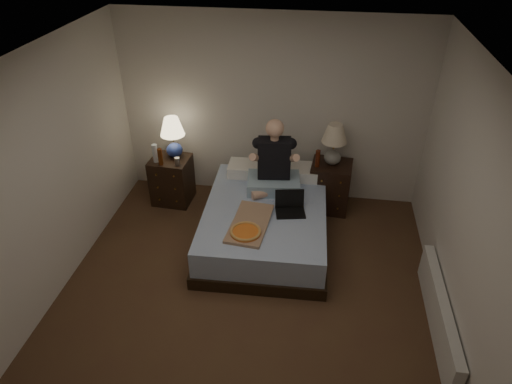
% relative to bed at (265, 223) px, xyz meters
% --- Properties ---
extents(floor, '(4.00, 4.50, 0.00)m').
position_rel_bed_xyz_m(floor, '(-0.08, -1.16, -0.24)').
color(floor, brown).
rests_on(floor, ground).
extents(ceiling, '(4.00, 4.50, 0.00)m').
position_rel_bed_xyz_m(ceiling, '(-0.08, -1.16, 2.26)').
color(ceiling, white).
rests_on(ceiling, ground).
extents(wall_back, '(4.00, 0.00, 2.50)m').
position_rel_bed_xyz_m(wall_back, '(-0.08, 1.09, 1.01)').
color(wall_back, silver).
rests_on(wall_back, ground).
extents(wall_left, '(0.00, 4.50, 2.50)m').
position_rel_bed_xyz_m(wall_left, '(-2.08, -1.16, 1.01)').
color(wall_left, silver).
rests_on(wall_left, ground).
extents(wall_right, '(0.00, 4.50, 2.50)m').
position_rel_bed_xyz_m(wall_right, '(1.92, -1.16, 1.01)').
color(wall_right, silver).
rests_on(wall_right, ground).
extents(bed, '(1.50, 1.96, 0.48)m').
position_rel_bed_xyz_m(bed, '(0.00, 0.00, 0.00)').
color(bed, '#5E82BD').
rests_on(bed, floor).
extents(nightstand_left, '(0.53, 0.48, 0.66)m').
position_rel_bed_xyz_m(nightstand_left, '(-1.38, 0.66, 0.09)').
color(nightstand_left, black).
rests_on(nightstand_left, floor).
extents(nightstand_right, '(0.55, 0.51, 0.67)m').
position_rel_bed_xyz_m(nightstand_right, '(0.77, 0.81, 0.10)').
color(nightstand_right, black).
rests_on(nightstand_right, floor).
extents(lamp_left, '(0.38, 0.38, 0.56)m').
position_rel_bed_xyz_m(lamp_left, '(-1.33, 0.75, 0.70)').
color(lamp_left, '#293E96').
rests_on(lamp_left, nightstand_left).
extents(lamp_right, '(0.33, 0.33, 0.56)m').
position_rel_bed_xyz_m(lamp_right, '(0.76, 0.82, 0.71)').
color(lamp_right, gray).
rests_on(lamp_right, nightstand_right).
extents(water_bottle, '(0.07, 0.07, 0.25)m').
position_rel_bed_xyz_m(water_bottle, '(-1.53, 0.57, 0.54)').
color(water_bottle, white).
rests_on(water_bottle, nightstand_left).
extents(soda_can, '(0.07, 0.07, 0.10)m').
position_rel_bed_xyz_m(soda_can, '(-1.23, 0.54, 0.47)').
color(soda_can, '#B0B0AB').
rests_on(soda_can, nightstand_left).
extents(beer_bottle_left, '(0.06, 0.06, 0.23)m').
position_rel_bed_xyz_m(beer_bottle_left, '(-1.44, 0.51, 0.53)').
color(beer_bottle_left, '#58270C').
rests_on(beer_bottle_left, nightstand_left).
extents(beer_bottle_right, '(0.06, 0.06, 0.23)m').
position_rel_bed_xyz_m(beer_bottle_right, '(0.57, 0.73, 0.55)').
color(beer_bottle_right, '#521C0B').
rests_on(beer_bottle_right, nightstand_right).
extents(person, '(0.71, 0.59, 0.93)m').
position_rel_bed_xyz_m(person, '(0.05, 0.41, 0.70)').
color(person, black).
rests_on(person, bed).
extents(laptop, '(0.39, 0.34, 0.24)m').
position_rel_bed_xyz_m(laptop, '(0.30, -0.09, 0.36)').
color(laptop, black).
rests_on(laptop, bed).
extents(pizza_box, '(0.47, 0.80, 0.08)m').
position_rel_bed_xyz_m(pizza_box, '(-0.15, -0.57, 0.28)').
color(pizza_box, tan).
rests_on(pizza_box, bed).
extents(radiator, '(0.10, 1.60, 0.40)m').
position_rel_bed_xyz_m(radiator, '(1.85, -1.15, -0.04)').
color(radiator, silver).
rests_on(radiator, floor).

